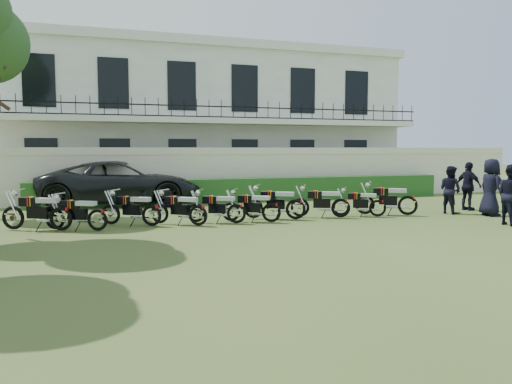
# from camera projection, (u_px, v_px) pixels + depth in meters

# --- Properties ---
(ground) EXTENTS (100.00, 100.00, 0.00)m
(ground) POSITION_uv_depth(u_px,v_px,m) (298.00, 228.00, 14.17)
(ground) COLOR #31471C
(ground) RESTS_ON ground
(perimeter_wall) EXTENTS (30.00, 0.35, 2.30)m
(perimeter_wall) POSITION_uv_depth(u_px,v_px,m) (225.00, 174.00, 21.62)
(perimeter_wall) COLOR #F2E5CB
(perimeter_wall) RESTS_ON ground
(hedge) EXTENTS (18.00, 0.60, 1.00)m
(hedge) POSITION_uv_depth(u_px,v_px,m) (253.00, 190.00, 21.24)
(hedge) COLOR #22491A
(hedge) RESTS_ON ground
(building) EXTENTS (20.40, 9.60, 7.40)m
(building) POSITION_uv_depth(u_px,v_px,m) (197.00, 122.00, 27.03)
(building) COLOR white
(building) RESTS_ON ground
(motorcycle_0) EXTENTS (1.89, 1.04, 1.12)m
(motorcycle_0) POSITION_uv_depth(u_px,v_px,m) (61.00, 213.00, 13.53)
(motorcycle_0) COLOR black
(motorcycle_0) RESTS_ON ground
(motorcycle_1) EXTENTS (1.67, 0.99, 1.01)m
(motorcycle_1) POSITION_uv_depth(u_px,v_px,m) (97.00, 215.00, 13.53)
(motorcycle_1) COLOR black
(motorcycle_1) RESTS_ON ground
(motorcycle_2) EXTENTS (1.67, 1.08, 1.04)m
(motorcycle_2) POSITION_uv_depth(u_px,v_px,m) (152.00, 210.00, 14.38)
(motorcycle_2) COLOR black
(motorcycle_2) RESTS_ON ground
(motorcycle_3) EXTENTS (1.52, 1.25, 1.03)m
(motorcycle_3) POSITION_uv_depth(u_px,v_px,m) (198.00, 210.00, 14.43)
(motorcycle_3) COLOR black
(motorcycle_3) RESTS_ON ground
(motorcycle_4) EXTENTS (1.66, 0.97, 1.00)m
(motorcycle_4) POSITION_uv_depth(u_px,v_px,m) (236.00, 209.00, 14.89)
(motorcycle_4) COLOR black
(motorcycle_4) RESTS_ON ground
(motorcycle_5) EXTENTS (1.66, 0.97, 1.01)m
(motorcycle_5) POSITION_uv_depth(u_px,v_px,m) (271.00, 208.00, 15.11)
(motorcycle_5) COLOR black
(motorcycle_5) RESTS_ON ground
(motorcycle_6) EXTENTS (1.78, 1.08, 1.09)m
(motorcycle_6) POSITION_uv_depth(u_px,v_px,m) (296.00, 204.00, 15.70)
(motorcycle_6) COLOR black
(motorcycle_6) RESTS_ON ground
(motorcycle_7) EXTENTS (1.78, 0.96, 1.05)m
(motorcycle_7) POSITION_uv_depth(u_px,v_px,m) (341.00, 203.00, 16.15)
(motorcycle_7) COLOR black
(motorcycle_7) RESTS_ON ground
(motorcycle_8) EXTENTS (1.55, 0.94, 0.95)m
(motorcycle_8) POSITION_uv_depth(u_px,v_px,m) (378.00, 204.00, 16.39)
(motorcycle_8) COLOR black
(motorcycle_8) RESTS_ON ground
(motorcycle_9) EXTENTS (1.85, 1.09, 1.12)m
(motorcycle_9) POSITION_uv_depth(u_px,v_px,m) (408.00, 201.00, 16.68)
(motorcycle_9) COLOR black
(motorcycle_9) RESTS_ON ground
(suv) EXTENTS (6.61, 3.60, 1.76)m
(suv) POSITION_uv_depth(u_px,v_px,m) (121.00, 183.00, 20.05)
(suv) COLOR black
(suv) RESTS_ON ground
(officer_1) EXTENTS (0.78, 0.95, 1.80)m
(officer_1) POSITION_uv_depth(u_px,v_px,m) (511.00, 195.00, 14.69)
(officer_1) COLOR black
(officer_1) RESTS_ON ground
(officer_3) EXTENTS (0.71, 1.00, 1.92)m
(officer_3) POSITION_uv_depth(u_px,v_px,m) (491.00, 187.00, 16.69)
(officer_3) COLOR black
(officer_3) RESTS_ON ground
(officer_4) EXTENTS (0.78, 0.92, 1.66)m
(officer_4) POSITION_uv_depth(u_px,v_px,m) (450.00, 190.00, 17.28)
(officer_4) COLOR black
(officer_4) RESTS_ON ground
(officer_5) EXTENTS (0.64, 1.11, 1.77)m
(officer_5) POSITION_uv_depth(u_px,v_px,m) (468.00, 186.00, 18.19)
(officer_5) COLOR black
(officer_5) RESTS_ON ground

